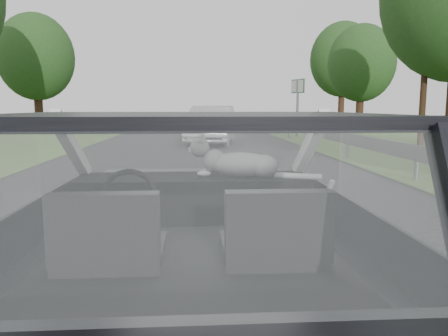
{
  "coord_description": "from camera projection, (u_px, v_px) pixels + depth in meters",
  "views": [
    {
      "loc": [
        0.02,
        -2.35,
        1.47
      ],
      "look_at": [
        0.21,
        0.55,
        1.07
      ],
      "focal_mm": 35.0,
      "sensor_mm": 36.0,
      "label": 1
    }
  ],
  "objects": [
    {
      "name": "subject_car",
      "position": [
        193.0,
        243.0,
        2.42
      ],
      "size": [
        1.8,
        4.0,
        1.45
      ],
      "primitive_type": "cube",
      "color": "black",
      "rests_on": "ground"
    },
    {
      "name": "dashboard",
      "position": [
        194.0,
        197.0,
        3.02
      ],
      "size": [
        1.58,
        0.45,
        0.3
      ],
      "primitive_type": "cube",
      "color": "black",
      "rests_on": "subject_car"
    },
    {
      "name": "driver_seat",
      "position": [
        109.0,
        232.0,
        2.09
      ],
      "size": [
        0.5,
        0.72,
        0.42
      ],
      "primitive_type": "cube",
      "color": "black",
      "rests_on": "subject_car"
    },
    {
      "name": "passenger_seat",
      "position": [
        274.0,
        229.0,
        2.14
      ],
      "size": [
        0.5,
        0.72,
        0.42
      ],
      "primitive_type": "cube",
      "color": "black",
      "rests_on": "subject_car"
    },
    {
      "name": "steering_wheel",
      "position": [
        129.0,
        197.0,
        2.7
      ],
      "size": [
        0.36,
        0.36,
        0.04
      ],
      "primitive_type": "torus",
      "color": "black",
      "rests_on": "dashboard"
    },
    {
      "name": "cat",
      "position": [
        242.0,
        163.0,
        2.96
      ],
      "size": [
        0.68,
        0.36,
        0.29
      ],
      "primitive_type": "ellipsoid",
      "rotation": [
        0.0,
        0.0,
        -0.25
      ],
      "color": "gray",
      "rests_on": "dashboard"
    },
    {
      "name": "guardrail",
      "position": [
        344.0,
        138.0,
        12.6
      ],
      "size": [
        0.05,
        90.0,
        0.32
      ],
      "primitive_type": "cube",
      "color": "gray",
      "rests_on": "ground"
    },
    {
      "name": "other_car",
      "position": [
        212.0,
        125.0,
        17.43
      ],
      "size": [
        2.48,
        4.83,
        1.52
      ],
      "primitive_type": "imported",
      "rotation": [
        0.0,
        0.0,
        -0.15
      ],
      "color": "#A8A8A8",
      "rests_on": "ground"
    },
    {
      "name": "highway_sign",
      "position": [
        297.0,
        108.0,
        21.76
      ],
      "size": [
        0.49,
        1.1,
        2.82
      ],
      "primitive_type": "cube",
      "rotation": [
        0.0,
        0.0,
        0.34
      ],
      "color": "#135121",
      "rests_on": "ground"
    },
    {
      "name": "utility_pole",
      "position": [
        426.0,
        47.0,
        16.36
      ],
      "size": [
        0.28,
        0.28,
        7.38
      ],
      "primitive_type": "cylinder",
      "rotation": [
        0.0,
        0.0,
        -0.2
      ],
      "color": "#331F13",
      "rests_on": "ground"
    },
    {
      "name": "tree_2",
      "position": [
        361.0,
        79.0,
        28.48
      ],
      "size": [
        4.74,
        4.74,
        6.59
      ],
      "primitive_type": null,
      "rotation": [
        0.0,
        0.0,
        -0.09
      ],
      "color": "#203D1C",
      "rests_on": "ground"
    },
    {
      "name": "tree_3",
      "position": [
        342.0,
        74.0,
        38.47
      ],
      "size": [
        6.66,
        6.66,
        8.6
      ],
      "primitive_type": null,
      "rotation": [
        0.0,
        0.0,
        -0.19
      ],
      "color": "#203D1C",
      "rests_on": "ground"
    },
    {
      "name": "tree_6",
      "position": [
        37.0,
        74.0,
        26.37
      ],
      "size": [
        5.39,
        5.39,
        6.83
      ],
      "primitive_type": null,
      "rotation": [
        0.0,
        0.0,
        -0.22
      ],
      "color": "#203D1C",
      "rests_on": "ground"
    }
  ]
}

